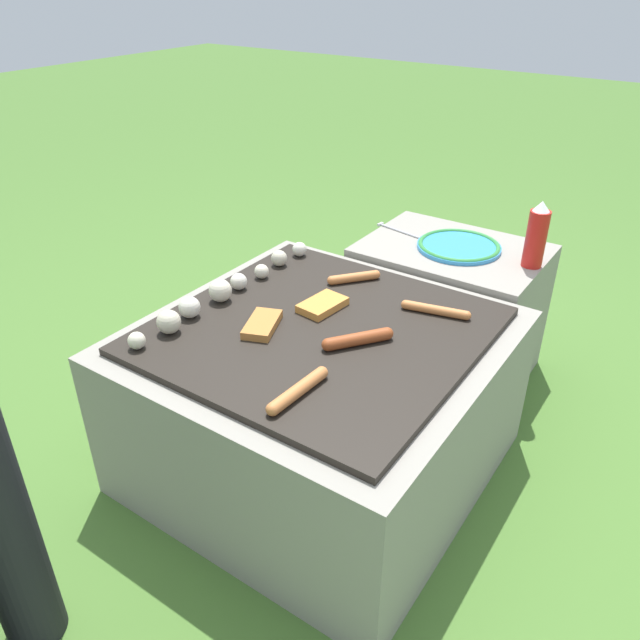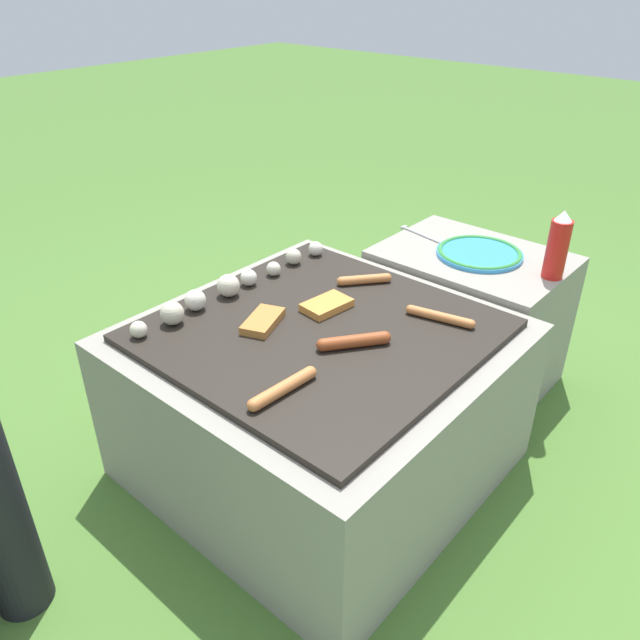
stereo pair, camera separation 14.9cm
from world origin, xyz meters
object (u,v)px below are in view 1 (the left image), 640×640
object	(u,v)px
sausage_front_center	(358,339)
condiment_bottle	(536,236)
plate_colorful	(459,246)
fork_utensil	(398,230)

from	to	relation	value
sausage_front_center	condiment_bottle	size ratio (longest dim) A/B	0.76
plate_colorful	condiment_bottle	bearing A→B (deg)	-88.89
plate_colorful	condiment_bottle	xyz separation A→B (m)	(0.00, -0.22, 0.08)
sausage_front_center	fork_utensil	distance (m)	0.71
sausage_front_center	plate_colorful	size ratio (longest dim) A/B	0.58
sausage_front_center	plate_colorful	world-z (taller)	sausage_front_center
plate_colorful	condiment_bottle	size ratio (longest dim) A/B	1.30
plate_colorful	fork_utensil	xyz separation A→B (m)	(0.02, 0.22, -0.01)
condiment_bottle	fork_utensil	world-z (taller)	condiment_bottle
sausage_front_center	condiment_bottle	distance (m)	0.68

